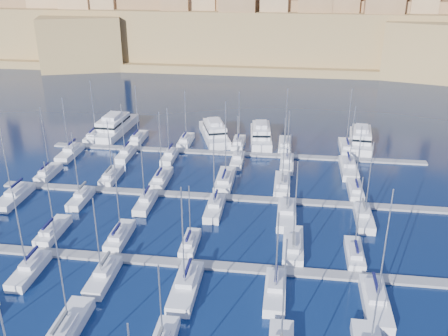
# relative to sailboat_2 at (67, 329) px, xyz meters

# --- Properties ---
(ground) EXTENTS (600.00, 600.00, 0.00)m
(ground) POSITION_rel_sailboat_2_xyz_m (12.67, 28.00, -0.76)
(ground) COLOR black
(ground) RESTS_ON ground
(pontoon_mid_near) EXTENTS (84.00, 2.00, 0.40)m
(pontoon_mid_near) POSITION_rel_sailboat_2_xyz_m (12.67, 16.00, -0.56)
(pontoon_mid_near) COLOR slate
(pontoon_mid_near) RESTS_ON ground
(pontoon_mid_far) EXTENTS (84.00, 2.00, 0.40)m
(pontoon_mid_far) POSITION_rel_sailboat_2_xyz_m (12.67, 38.00, -0.56)
(pontoon_mid_far) COLOR slate
(pontoon_mid_far) RESTS_ON ground
(pontoon_far) EXTENTS (84.00, 2.00, 0.40)m
(pontoon_far) POSITION_rel_sailboat_2_xyz_m (12.67, 60.00, -0.56)
(pontoon_far) COLOR slate
(pontoon_far) RESTS_ON ground
(sailboat_2) EXTENTS (3.07, 10.24, 15.26)m
(sailboat_2) POSITION_rel_sailboat_2_xyz_m (0.00, 0.00, 0.00)
(sailboat_2) COLOR silver
(sailboat_2) RESTS_ON ground
(sailboat_13) EXTENTS (2.63, 8.77, 12.81)m
(sailboat_13) POSITION_rel_sailboat_2_xyz_m (-11.78, 21.28, -0.03)
(sailboat_13) COLOR silver
(sailboat_13) RESTS_ON ground
(sailboat_14) EXTENTS (2.60, 8.67, 14.72)m
(sailboat_14) POSITION_rel_sailboat_2_xyz_m (-0.63, 21.23, -0.02)
(sailboat_14) COLOR silver
(sailboat_14) RESTS_ON ground
(sailboat_15) EXTENTS (2.23, 7.42, 10.55)m
(sailboat_15) POSITION_rel_sailboat_2_xyz_m (10.73, 20.61, -0.06)
(sailboat_15) COLOR silver
(sailboat_15) RESTS_ON ground
(sailboat_16) EXTENTS (3.05, 10.16, 14.71)m
(sailboat_16) POSITION_rel_sailboat_2_xyz_m (26.40, 21.96, -0.00)
(sailboat_16) COLOR silver
(sailboat_16) RESTS_ON ground
(sailboat_17) EXTENTS (2.48, 8.25, 13.26)m
(sailboat_17) POSITION_rel_sailboat_2_xyz_m (35.45, 21.02, -0.03)
(sailboat_17) COLOR silver
(sailboat_17) RESTS_ON ground
(sailboat_19) EXTENTS (2.64, 8.81, 13.48)m
(sailboat_19) POSITION_rel_sailboat_2_xyz_m (-10.26, 10.71, -0.03)
(sailboat_19) COLOR silver
(sailboat_19) RESTS_ON ground
(sailboat_20) EXTENTS (2.65, 8.83, 13.36)m
(sailboat_20) POSITION_rel_sailboat_2_xyz_m (0.56, 10.70, -0.03)
(sailboat_20) COLOR silver
(sailboat_20) RESTS_ON ground
(sailboat_21) EXTENTS (3.17, 10.55, 16.05)m
(sailboat_21) POSITION_rel_sailboat_2_xyz_m (12.34, 9.85, 0.01)
(sailboat_21) COLOR silver
(sailboat_21) RESTS_ON ground
(sailboat_22) EXTENTS (2.75, 9.17, 13.06)m
(sailboat_22) POSITION_rel_sailboat_2_xyz_m (24.17, 10.53, -0.03)
(sailboat_22) COLOR silver
(sailboat_22) RESTS_ON ground
(sailboat_23) EXTENTS (3.15, 10.49, 17.38)m
(sailboat_23) POSITION_rel_sailboat_2_xyz_m (36.93, 9.88, 0.02)
(sailboat_23) COLOR silver
(sailboat_23) RESTS_ON ground
(sailboat_24) EXTENTS (2.47, 8.23, 14.63)m
(sailboat_24) POSITION_rel_sailboat_2_xyz_m (-22.99, 43.01, -0.02)
(sailboat_24) COLOR silver
(sailboat_24) RESTS_ON ground
(sailboat_25) EXTENTS (2.54, 8.47, 12.68)m
(sailboat_25) POSITION_rel_sailboat_2_xyz_m (-9.77, 43.13, -0.04)
(sailboat_25) COLOR silver
(sailboat_25) RESTS_ON ground
(sailboat_26) EXTENTS (2.73, 9.11, 14.52)m
(sailboat_26) POSITION_rel_sailboat_2_xyz_m (0.40, 43.44, -0.02)
(sailboat_26) COLOR silver
(sailboat_26) RESTS_ON ground
(sailboat_27) EXTENTS (3.20, 10.68, 16.81)m
(sailboat_27) POSITION_rel_sailboat_2_xyz_m (13.01, 44.21, 0.02)
(sailboat_27) COLOR silver
(sailboat_27) RESTS_ON ground
(sailboat_28) EXTENTS (2.96, 9.87, 14.13)m
(sailboat_28) POSITION_rel_sailboat_2_xyz_m (24.15, 43.82, -0.01)
(sailboat_28) COLOR silver
(sailboat_28) RESTS_ON ground
(sailboat_29) EXTENTS (2.57, 8.55, 13.51)m
(sailboat_29) POSITION_rel_sailboat_2_xyz_m (37.83, 43.17, -0.03)
(sailboat_29) COLOR silver
(sailboat_29) RESTS_ON ground
(sailboat_30) EXTENTS (3.09, 10.29, 15.71)m
(sailboat_30) POSITION_rel_sailboat_2_xyz_m (-24.25, 31.98, 0.00)
(sailboat_30) COLOR silver
(sailboat_30) RESTS_ON ground
(sailboat_31) EXTENTS (2.43, 8.11, 13.85)m
(sailboat_31) POSITION_rel_sailboat_2_xyz_m (-11.94, 33.05, -0.03)
(sailboat_31) COLOR silver
(sailboat_31) RESTS_ON ground
(sailboat_32) EXTENTS (2.48, 8.28, 13.17)m
(sailboat_32) POSITION_rel_sailboat_2_xyz_m (0.20, 32.97, -0.03)
(sailboat_32) COLOR silver
(sailboat_32) RESTS_ON ground
(sailboat_33) EXTENTS (2.75, 9.18, 14.71)m
(sailboat_33) POSITION_rel_sailboat_2_xyz_m (12.75, 32.53, -0.01)
(sailboat_33) COLOR silver
(sailboat_33) RESTS_ON ground
(sailboat_34) EXTENTS (3.14, 10.47, 15.65)m
(sailboat_34) POSITION_rel_sailboat_2_xyz_m (25.24, 31.89, 0.01)
(sailboat_34) COLOR silver
(sailboat_34) RESTS_ON ground
(sailboat_35) EXTENTS (2.75, 9.17, 14.81)m
(sailboat_35) POSITION_rel_sailboat_2_xyz_m (38.14, 32.53, -0.01)
(sailboat_35) COLOR silver
(sailboat_35) RESTS_ON ground
(sailboat_36) EXTENTS (2.76, 9.19, 14.56)m
(sailboat_36) POSITION_rel_sailboat_2_xyz_m (-21.82, 65.48, -0.02)
(sailboat_36) COLOR silver
(sailboat_36) RESTS_ON ground
(sailboat_37) EXTENTS (2.66, 8.87, 13.80)m
(sailboat_37) POSITION_rel_sailboat_2_xyz_m (-10.97, 65.33, -0.02)
(sailboat_37) COLOR silver
(sailboat_37) RESTS_ON ground
(sailboat_38) EXTENTS (2.61, 8.70, 12.96)m
(sailboat_38) POSITION_rel_sailboat_2_xyz_m (0.74, 65.24, -0.03)
(sailboat_38) COLOR silver
(sailboat_38) RESTS_ON ground
(sailboat_39) EXTENTS (2.63, 8.75, 13.21)m
(sailboat_39) POSITION_rel_sailboat_2_xyz_m (13.34, 65.27, -0.03)
(sailboat_39) COLOR silver
(sailboat_39) RESTS_ON ground
(sailboat_40) EXTENTS (2.85, 9.50, 14.35)m
(sailboat_40) POSITION_rel_sailboat_2_xyz_m (24.17, 65.64, -0.01)
(sailboat_40) COLOR silver
(sailboat_40) RESTS_ON ground
(sailboat_41) EXTENTS (2.97, 9.91, 14.60)m
(sailboat_41) POSITION_rel_sailboat_2_xyz_m (38.16, 65.84, -0.01)
(sailboat_41) COLOR silver
(sailboat_41) RESTS_ON ground
(sailboat_42) EXTENTS (2.93, 9.76, 13.81)m
(sailboat_42) POSITION_rel_sailboat_2_xyz_m (-23.23, 54.24, -0.02)
(sailboat_42) COLOR silver
(sailboat_42) RESTS_ON ground
(sailboat_43) EXTENTS (2.48, 8.25, 12.60)m
(sailboat_43) POSITION_rel_sailboat_2_xyz_m (-10.66, 54.98, -0.04)
(sailboat_43) COLOR silver
(sailboat_43) RESTS_ON ground
(sailboat_44) EXTENTS (2.44, 8.14, 12.18)m
(sailboat_44) POSITION_rel_sailboat_2_xyz_m (-0.71, 55.04, -0.04)
(sailboat_44) COLOR silver
(sailboat_44) RESTS_ON ground
(sailboat_45) EXTENTS (2.46, 8.19, 11.04)m
(sailboat_45) POSITION_rel_sailboat_2_xyz_m (14.27, 55.01, -0.05)
(sailboat_45) COLOR silver
(sailboat_45) RESTS_ON ground
(sailboat_46) EXTENTS (2.76, 9.19, 12.77)m
(sailboat_46) POSITION_rel_sailboat_2_xyz_m (24.82, 54.52, -0.03)
(sailboat_46) COLOR silver
(sailboat_46) RESTS_ON ground
(sailboat_47) EXTENTS (3.26, 10.88, 14.53)m
(sailboat_47) POSITION_rel_sailboat_2_xyz_m (37.55, 53.69, 0.00)
(sailboat_47) COLOR silver
(sailboat_47) RESTS_ON ground
(motor_yacht_a) EXTENTS (6.79, 19.64, 5.25)m
(motor_yacht_a) POSITION_rel_sailboat_2_xyz_m (-18.72, 70.81, 0.96)
(motor_yacht_a) COLOR silver
(motor_yacht_a) RESTS_ON ground
(motor_yacht_b) EXTENTS (10.14, 17.54, 5.25)m
(motor_yacht_b) POSITION_rel_sailboat_2_xyz_m (6.98, 69.59, 0.96)
(motor_yacht_b) COLOR silver
(motor_yacht_b) RESTS_ON ground
(motor_yacht_c) EXTENTS (6.20, 16.28, 5.25)m
(motor_yacht_c) POSITION_rel_sailboat_2_xyz_m (18.32, 69.15, 0.96)
(motor_yacht_c) COLOR silver
(motor_yacht_c) RESTS_ON ground
(motor_yacht_d) EXTENTS (6.33, 16.65, 5.25)m
(motor_yacht_d) POSITION_rel_sailboat_2_xyz_m (41.68, 69.32, 0.96)
(motor_yacht_d) COLOR silver
(motor_yacht_d) RESTS_ON ground
(fortified_city) EXTENTS (460.00, 108.95, 59.52)m
(fortified_city) POSITION_rel_sailboat_2_xyz_m (12.49, 183.26, 13.98)
(fortified_city) COLOR brown
(fortified_city) RESTS_ON ground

